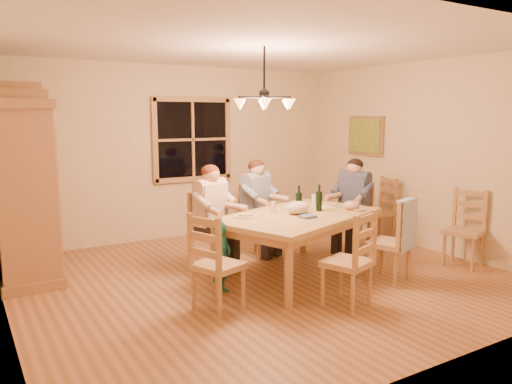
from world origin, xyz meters
TOP-DOWN VIEW (x-y plane):
  - floor at (0.00, 0.00)m, footprint 5.50×5.50m
  - ceiling at (0.00, 0.00)m, footprint 5.50×5.00m
  - wall_back at (0.00, 2.50)m, footprint 5.50×0.02m
  - wall_right at (2.75, 0.00)m, footprint 0.02×5.00m
  - window at (0.20, 2.47)m, footprint 1.30×0.06m
  - painting at (2.71, 1.20)m, footprint 0.06×0.78m
  - chandelier at (-0.00, 0.00)m, footprint 0.77×0.68m
  - armoire at (-2.42, 1.50)m, footprint 0.66×1.40m
  - dining_table at (0.40, -0.12)m, footprint 2.31×1.83m
  - chair_far_left at (-0.39, 0.60)m, footprint 0.56×0.54m
  - chair_far_right at (0.45, 0.90)m, footprint 0.56×0.54m
  - chair_near_left at (0.25, -1.19)m, footprint 0.56×0.54m
  - chair_near_right at (1.20, -0.85)m, footprint 0.56×0.54m
  - chair_end_left at (-0.91, -0.59)m, footprint 0.54×0.56m
  - chair_end_right at (1.72, 0.35)m, footprint 0.54×0.56m
  - adult_woman at (-0.39, 0.60)m, footprint 0.50×0.52m
  - adult_plaid_man at (0.45, 0.90)m, footprint 0.50×0.52m
  - adult_slate_man at (1.72, 0.35)m, footprint 0.52×0.50m
  - towel at (1.26, -1.03)m, footprint 0.39×0.22m
  - wine_bottle_a at (0.48, -0.03)m, footprint 0.08×0.08m
  - wine_bottle_b at (0.74, -0.10)m, footprint 0.08×0.08m
  - plate_woman at (-0.22, 0.05)m, footprint 0.26×0.26m
  - plate_plaid at (0.61, 0.26)m, footprint 0.26×0.26m
  - plate_slate at (1.05, 0.06)m, footprint 0.26×0.26m
  - wine_glass_a at (0.17, 0.06)m, footprint 0.06×0.06m
  - wine_glass_b at (0.95, 0.27)m, footprint 0.06×0.06m
  - cap at (1.15, -0.24)m, footprint 0.20×0.20m
  - napkin at (0.37, -0.37)m, footprint 0.22×0.19m
  - cloth_bundle at (0.41, -0.12)m, footprint 0.28×0.22m
  - child at (-0.68, -0.21)m, footprint 0.35×0.33m
  - chair_spare_front at (2.45, -0.92)m, footprint 0.54×0.55m
  - chair_spare_back at (2.45, 0.61)m, footprint 0.49×0.50m

SIDE VIEW (x-z plane):
  - floor at x=0.00m, z-range 0.00..0.00m
  - chair_far_left at x=-0.39m, z-range -0.19..0.80m
  - chair_far_right at x=0.45m, z-range -0.19..0.80m
  - chair_near_left at x=0.25m, z-range -0.19..0.80m
  - chair_near_right at x=1.20m, z-range -0.19..0.80m
  - chair_end_left at x=-0.91m, z-range -0.19..0.80m
  - chair_end_right at x=1.72m, z-range -0.19..0.80m
  - chair_spare_front at x=2.45m, z-range -0.19..0.80m
  - chair_spare_back at x=2.45m, z-range -0.19..0.80m
  - child at x=-0.68m, z-range 0.00..0.80m
  - dining_table at x=0.40m, z-range 0.28..1.04m
  - towel at x=1.26m, z-range 0.41..0.99m
  - plate_woman at x=-0.22m, z-range 0.76..0.78m
  - plate_plaid at x=0.61m, z-range 0.76..0.78m
  - plate_slate at x=1.05m, z-range 0.76..0.78m
  - napkin at x=0.37m, z-range 0.76..0.79m
  - cap at x=1.15m, z-range 0.76..0.87m
  - wine_glass_a at x=0.17m, z-range 0.76..0.90m
  - wine_glass_b at x=0.95m, z-range 0.76..0.90m
  - cloth_bundle at x=0.41m, z-range 0.76..0.91m
  - adult_woman at x=-0.39m, z-range 0.40..1.28m
  - adult_plaid_man at x=0.45m, z-range 0.40..1.28m
  - adult_slate_man at x=1.72m, z-range 0.40..1.28m
  - wine_bottle_a at x=0.48m, z-range 0.76..1.09m
  - wine_bottle_b at x=0.74m, z-range 0.76..1.09m
  - armoire at x=-2.42m, z-range -0.09..2.21m
  - wall_back at x=0.00m, z-range 0.00..2.70m
  - wall_right at x=2.75m, z-range 0.00..2.70m
  - window at x=0.20m, z-range 0.90..2.20m
  - painting at x=2.71m, z-range 1.28..1.92m
  - chandelier at x=0.00m, z-range 1.72..2.43m
  - ceiling at x=0.00m, z-range 2.69..2.71m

